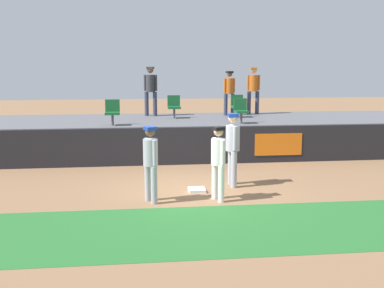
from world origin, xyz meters
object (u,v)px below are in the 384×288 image
at_px(player_fielder_home, 218,158).
at_px(seat_front_left, 112,111).
at_px(seat_back_center, 174,105).
at_px(player_coach_visitor, 151,159).
at_px(spectator_casual, 151,88).
at_px(player_runner_visitor, 233,144).
at_px(seat_back_right, 237,105).
at_px(seat_front_right, 241,109).
at_px(first_base, 197,190).
at_px(spectator_capped, 253,87).
at_px(spectator_hooded, 229,90).

height_order(player_fielder_home, seat_front_left, seat_front_left).
bearing_deg(seat_back_center, player_coach_visitor, -98.69).
bearing_deg(spectator_casual, player_runner_visitor, 121.82).
xyz_separation_m(player_fielder_home, seat_back_right, (1.99, 7.21, 0.55)).
height_order(seat_front_left, seat_back_center, same).
bearing_deg(spectator_casual, player_coach_visitor, 105.07).
bearing_deg(seat_front_left, player_runner_visitor, -53.04).
relative_size(seat_front_right, seat_back_center, 1.00).
relative_size(player_coach_visitor, seat_back_center, 2.03).
bearing_deg(first_base, seat_front_left, 115.35).
distance_m(player_fielder_home, seat_front_left, 6.02).
xyz_separation_m(player_fielder_home, player_coach_visitor, (-1.51, 0.03, 0.01)).
bearing_deg(player_runner_visitor, player_fielder_home, -27.13).
bearing_deg(seat_front_left, seat_back_center, 39.69).
xyz_separation_m(player_coach_visitor, seat_front_left, (-1.07, 5.38, 0.53)).
height_order(seat_front_left, spectator_casual, spectator_casual).
xyz_separation_m(player_runner_visitor, seat_back_right, (1.41, 5.99, 0.45)).
distance_m(seat_back_right, spectator_casual, 3.40).
relative_size(player_runner_visitor, spectator_casual, 0.98).
distance_m(player_runner_visitor, player_coach_visitor, 2.40).
relative_size(seat_back_center, spectator_capped, 0.45).
xyz_separation_m(player_runner_visitor, spectator_hooded, (1.24, 6.73, 0.97)).
height_order(player_coach_visitor, seat_back_right, seat_back_right).
height_order(seat_front_right, seat_back_center, same).
relative_size(seat_back_right, spectator_casual, 0.45).
bearing_deg(spectator_casual, spectator_hooded, -165.44).
distance_m(seat_front_right, seat_front_left, 4.29).
bearing_deg(player_coach_visitor, first_base, 97.94).
bearing_deg(seat_back_center, seat_front_left, -140.31).
relative_size(player_fielder_home, seat_front_left, 2.01).
relative_size(seat_front_left, seat_back_right, 1.00).
xyz_separation_m(seat_front_right, spectator_capped, (1.13, 2.85, 0.60)).
xyz_separation_m(seat_front_right, seat_front_left, (-4.29, 0.00, 0.00)).
distance_m(first_base, seat_back_right, 7.02).
relative_size(seat_front_right, spectator_casual, 0.45).
height_order(spectator_hooded, spectator_casual, spectator_casual).
distance_m(player_runner_visitor, seat_back_center, 6.09).
distance_m(player_coach_visitor, seat_front_left, 5.51).
relative_size(first_base, spectator_hooded, 0.23).
bearing_deg(spectator_capped, player_fielder_home, 77.06).
bearing_deg(seat_front_left, spectator_capped, 27.73).
relative_size(seat_back_right, spectator_hooded, 0.49).
distance_m(first_base, player_coach_visitor, 1.65).
height_order(first_base, spectator_hooded, spectator_hooded).
relative_size(seat_front_left, spectator_capped, 0.45).
bearing_deg(first_base, seat_back_right, 69.81).
bearing_deg(player_fielder_home, player_runner_visitor, 135.37).
xyz_separation_m(first_base, player_fielder_home, (0.38, -0.77, 0.93)).
xyz_separation_m(seat_front_left, seat_back_right, (4.57, 1.80, -0.00)).
bearing_deg(player_coach_visitor, seat_front_right, 123.58).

